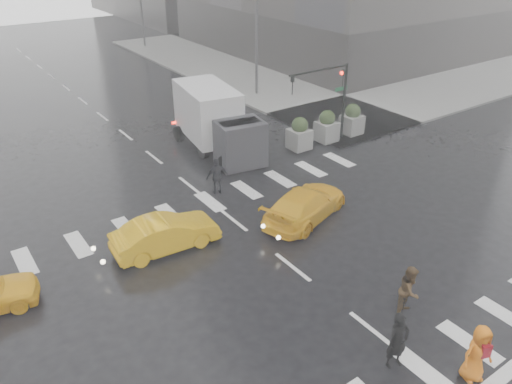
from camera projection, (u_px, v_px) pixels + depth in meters
ground at (293, 267)px, 18.32m from camera, size 120.00×120.00×0.00m
sidewalk_ne at (345, 78)px, 40.78m from camera, size 35.00×35.00×0.15m
road_markings at (293, 267)px, 18.32m from camera, size 18.00×48.00×0.01m
traffic_signal_pole at (332, 89)px, 27.14m from camera, size 4.45×0.42×4.50m
street_lamp_near at (255, 26)px, 34.48m from camera, size 2.15×0.22×9.00m
planter_west at (299, 134)px, 27.32m from camera, size 1.10×1.10×1.80m
planter_mid at (327, 127)px, 28.33m from camera, size 1.10×1.10×1.80m
planter_east at (352, 120)px, 29.34m from camera, size 1.10×1.10×1.80m
pedestrian_black at (401, 323)px, 13.52m from camera, size 1.16×1.18×2.43m
pedestrian_brown at (410, 290)px, 15.77m from camera, size 1.06×0.96×1.78m
pedestrian_orange at (478, 353)px, 13.43m from camera, size 1.02×0.82×1.80m
pedestrian_far_a at (217, 176)px, 22.97m from camera, size 1.13×0.82×1.76m
pedestrian_far_b at (247, 145)px, 26.29m from camera, size 1.23×1.21×1.72m
taxi_mid at (166, 234)px, 19.05m from camera, size 4.19×1.68×1.35m
taxi_rear at (305, 204)px, 21.07m from camera, size 4.53×3.15×1.36m
box_truck at (216, 120)px, 26.84m from camera, size 2.43×6.49×3.45m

